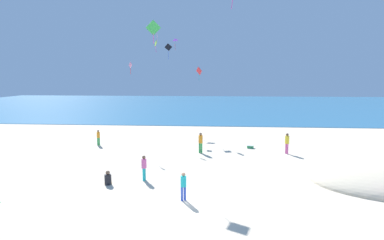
% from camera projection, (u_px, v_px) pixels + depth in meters
% --- Properties ---
extents(ground_plane, '(120.00, 120.00, 0.00)m').
position_uv_depth(ground_plane, '(197.00, 155.00, 26.21)').
color(ground_plane, beige).
extents(ocean_water, '(120.00, 60.00, 0.05)m').
position_uv_depth(ocean_water, '(211.00, 105.00, 70.43)').
color(ocean_water, teal).
rests_on(ocean_water, ground_plane).
extents(cooler_box, '(0.61, 0.52, 0.25)m').
position_uv_depth(cooler_box, '(250.00, 147.00, 28.55)').
color(cooler_box, '#339956').
rests_on(cooler_box, ground_plane).
extents(person_0, '(0.49, 0.71, 0.82)m').
position_uv_depth(person_0, '(108.00, 179.00, 19.00)').
color(person_0, black).
rests_on(person_0, ground_plane).
extents(person_2, '(0.42, 0.42, 1.65)m').
position_uv_depth(person_2, '(287.00, 142.00, 26.37)').
color(person_2, '#D8599E').
rests_on(person_2, ground_plane).
extents(person_3, '(0.34, 0.34, 1.50)m').
position_uv_depth(person_3, '(144.00, 166.00, 19.66)').
color(person_3, '#19ADB2').
rests_on(person_3, ground_plane).
extents(person_4, '(0.46, 0.46, 1.65)m').
position_uv_depth(person_4, '(201.00, 141.00, 26.63)').
color(person_4, green).
rests_on(person_4, ground_plane).
extents(person_5, '(0.39, 0.39, 1.43)m').
position_uv_depth(person_5, '(183.00, 184.00, 16.47)').
color(person_5, blue).
rests_on(person_5, ground_plane).
extents(person_6, '(0.38, 0.38, 1.38)m').
position_uv_depth(person_6, '(98.00, 136.00, 29.61)').
color(person_6, green).
rests_on(person_6, ground_plane).
extents(kite_blue, '(0.69, 0.75, 1.58)m').
position_uv_depth(kite_blue, '(157.00, 28.00, 37.89)').
color(kite_blue, blue).
extents(kite_green, '(0.99, 0.27, 1.54)m').
position_uv_depth(kite_green, '(153.00, 28.00, 22.03)').
color(kite_green, green).
extents(kite_lime, '(0.30, 0.59, 1.21)m').
position_uv_depth(kite_lime, '(156.00, 44.00, 33.22)').
color(kite_lime, '#99DB33').
extents(kite_purple, '(0.72, 0.81, 1.27)m').
position_uv_depth(kite_purple, '(175.00, 40.00, 36.33)').
color(kite_purple, purple).
extents(kite_pink, '(0.39, 0.40, 1.06)m').
position_uv_depth(kite_pink, '(130.00, 65.00, 28.57)').
color(kite_pink, pink).
extents(kite_red, '(0.58, 0.64, 1.38)m').
position_uv_depth(kite_red, '(199.00, 71.00, 32.38)').
color(kite_red, red).
extents(kite_black, '(0.90, 0.35, 1.86)m').
position_uv_depth(kite_black, '(168.00, 48.00, 39.32)').
color(kite_black, black).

